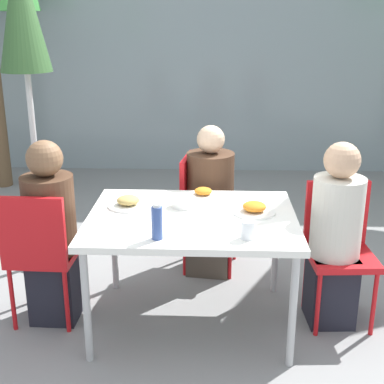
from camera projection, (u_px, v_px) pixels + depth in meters
The scene contains 16 objects.
ground_plane at pixel (192, 321), 3.44m from camera, with size 24.00×24.00×0.00m, color gray.
building_facade at pixel (204, 47), 6.40m from camera, with size 10.00×0.20×3.00m.
dining_table at pixel (192, 224), 3.22m from camera, with size 1.25×0.97×0.73m.
chair_left at pixel (40, 248), 3.26m from camera, with size 0.41×0.41×0.88m.
person_left at pixel (51, 237), 3.32m from camera, with size 0.32×0.32×1.17m.
chair_right at pixel (339, 240), 3.36m from camera, with size 0.42×0.42×0.88m.
person_right at pixel (335, 239), 3.27m from camera, with size 0.31×0.31×1.17m.
chair_far at pixel (201, 203), 4.03m from camera, with size 0.45×0.45×0.88m.
person_far at pixel (210, 205), 3.96m from camera, with size 0.35×0.35×1.13m.
closed_umbrella at pixel (23, 27), 3.67m from camera, with size 0.36×0.36×2.35m.
plate_0 at pixel (254, 209), 3.24m from camera, with size 0.26×0.26×0.07m.
plate_1 at pixel (203, 193), 3.54m from camera, with size 0.21×0.21×0.06m.
plate_2 at pixel (128, 203), 3.35m from camera, with size 0.26×0.26×0.07m.
bottle at pixel (157, 222), 2.85m from camera, with size 0.06×0.06×0.20m.
drinking_cup at pixel (248, 230), 2.87m from camera, with size 0.08×0.08×0.10m.
salad_bowl at pixel (184, 202), 3.34m from camera, with size 0.15×0.15×0.06m.
Camera 1 is at (0.12, -2.99, 1.88)m, focal length 50.00 mm.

